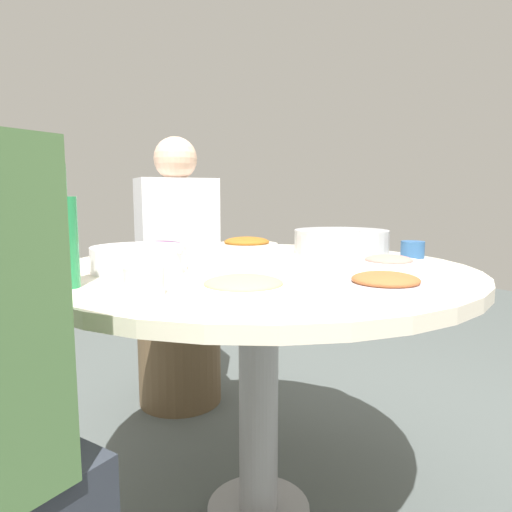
% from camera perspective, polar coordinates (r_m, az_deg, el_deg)
% --- Properties ---
extents(round_dining_table, '(1.18, 1.18, 0.76)m').
position_cam_1_polar(round_dining_table, '(1.31, 0.33, -6.03)').
color(round_dining_table, '#99999E').
rests_on(round_dining_table, ground).
extents(rice_bowl, '(0.32, 0.32, 0.09)m').
position_cam_1_polar(rice_bowl, '(1.60, 10.51, 1.84)').
color(rice_bowl, '#B2B5BA').
rests_on(rice_bowl, round_dining_table).
extents(soup_bowl, '(0.25, 0.25, 0.07)m').
position_cam_1_polar(soup_bowl, '(1.24, -14.30, -0.39)').
color(soup_bowl, white).
rests_on(soup_bowl, round_dining_table).
extents(dish_stirfry, '(0.23, 0.23, 0.05)m').
position_cam_1_polar(dish_stirfry, '(1.68, -1.16, 1.46)').
color(dish_stirfry, silver).
rests_on(dish_stirfry, round_dining_table).
extents(dish_tofu_braise, '(0.21, 0.21, 0.04)m').
position_cam_1_polar(dish_tofu_braise, '(0.99, 15.76, -3.33)').
color(dish_tofu_braise, silver).
rests_on(dish_tofu_braise, round_dining_table).
extents(dish_eggplant, '(0.20, 0.20, 0.04)m').
position_cam_1_polar(dish_eggplant, '(1.60, -11.75, 0.97)').
color(dish_eggplant, silver).
rests_on(dish_eggplant, round_dining_table).
extents(dish_shrimp, '(0.19, 0.19, 0.04)m').
position_cam_1_polar(dish_shrimp, '(1.28, 16.11, -0.86)').
color(dish_shrimp, white).
rests_on(dish_shrimp, round_dining_table).
extents(dish_noodles, '(0.22, 0.22, 0.04)m').
position_cam_1_polar(dish_noodles, '(0.90, -1.57, -3.96)').
color(dish_noodles, silver).
rests_on(dish_noodles, round_dining_table).
extents(green_bottle, '(0.07, 0.07, 0.26)m').
position_cam_1_polar(green_bottle, '(1.06, -22.92, 2.02)').
color(green_bottle, '#268D4F').
rests_on(green_bottle, round_dining_table).
extents(tea_cup_near, '(0.07, 0.07, 0.05)m').
position_cam_1_polar(tea_cup_near, '(1.54, 18.86, 0.76)').
color(tea_cup_near, '#2B578C').
rests_on(tea_cup_near, round_dining_table).
extents(tea_cup_far, '(0.08, 0.08, 0.06)m').
position_cam_1_polar(tea_cup_far, '(0.93, -13.69, -3.08)').
color(tea_cup_far, white).
rests_on(tea_cup_far, round_dining_table).
extents(stool_for_diner_left, '(0.38, 0.38, 0.45)m').
position_cam_1_polar(stool_for_diner_left, '(2.21, -9.44, -11.89)').
color(stool_for_diner_left, brown).
rests_on(stool_for_diner_left, ground).
extents(diner_left, '(0.40, 0.38, 0.76)m').
position_cam_1_polar(diner_left, '(2.09, -9.76, 2.29)').
color(diner_left, '#2D333D').
rests_on(diner_left, stool_for_diner_left).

